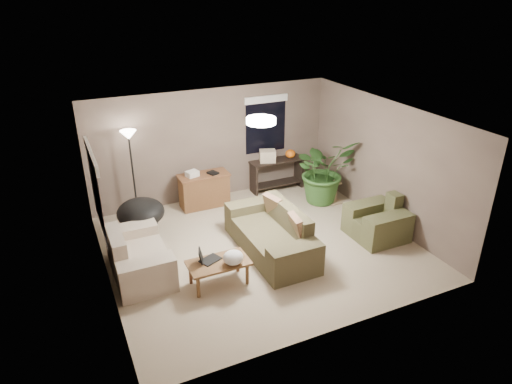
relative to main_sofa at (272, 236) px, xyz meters
name	(u,v)px	position (x,y,z in m)	size (l,w,h in m)	color
room_shell	(261,186)	(-0.15, 0.20, 0.96)	(5.50, 5.50, 5.50)	tan
main_sofa	(272,236)	(0.00, 0.00, 0.00)	(0.95, 2.20, 0.85)	#48432B
throw_pillows	(285,216)	(0.26, 0.00, 0.36)	(0.33, 1.38, 0.47)	#8C7251
loveseat	(138,258)	(-2.40, 0.30, 0.00)	(0.90, 1.60, 0.85)	beige
armchair	(377,223)	(2.08, -0.39, 0.00)	(0.95, 1.00, 0.85)	#4E4F2F
coffee_table	(219,265)	(-1.26, -0.55, 0.06)	(1.00, 0.55, 0.42)	brown
laptop	(206,258)	(-1.43, -0.45, 0.19)	(0.43, 0.34, 0.24)	black
plastic_bag	(233,258)	(-1.06, -0.70, 0.24)	(0.34, 0.30, 0.23)	white
desk	(204,190)	(-0.53, 2.30, 0.08)	(1.10, 0.50, 0.75)	brown
desk_papers	(197,174)	(-0.68, 2.29, 0.51)	(0.72, 0.32, 0.12)	silver
console_table	(277,172)	(1.33, 2.42, 0.14)	(1.30, 0.40, 0.75)	black
pumpkin	(290,154)	(1.68, 2.42, 0.55)	(0.24, 0.24, 0.20)	orange
cardboard_box	(268,156)	(1.08, 2.42, 0.59)	(0.36, 0.27, 0.27)	beige
papasan_chair	(141,216)	(-2.08, 1.47, 0.17)	(1.05, 1.05, 0.80)	black
floor_lamp	(130,146)	(-2.00, 2.35, 1.30)	(0.32, 0.32, 1.91)	black
ceiling_fixture	(261,121)	(-0.15, 0.20, 2.15)	(0.50, 0.50, 0.10)	white
houseplant	(323,177)	(1.98, 1.43, 0.28)	(1.33, 1.48, 1.16)	#2D5923
cat_scratching_post	(334,193)	(2.18, 1.24, -0.08)	(0.32, 0.32, 0.50)	tan
window_left	(94,177)	(-2.87, 0.50, 1.49)	(0.05, 1.56, 1.33)	black
window_back	(266,115)	(1.15, 2.68, 1.49)	(1.06, 0.05, 1.33)	black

